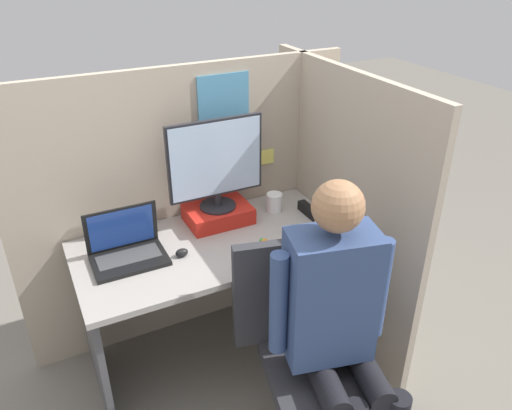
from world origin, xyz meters
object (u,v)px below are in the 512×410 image
object	(u,v)px
office_chair	(307,349)
person	(339,318)
coffee_mug	(274,202)
paper_box	(218,214)
monitor	(216,163)
carrot_toy	(270,249)
stapler	(308,210)
laptop	(127,250)

from	to	relation	value
office_chair	person	bearing A→B (deg)	-76.66
office_chair	coffee_mug	world-z (taller)	office_chair
paper_box	person	distance (m)	0.94
paper_box	coffee_mug	size ratio (longest dim) A/B	3.29
monitor	carrot_toy	xyz separation A→B (m)	(0.10, -0.39, -0.31)
stapler	person	bearing A→B (deg)	-114.15
stapler	carrot_toy	world-z (taller)	stapler
monitor	carrot_toy	world-z (taller)	monitor
laptop	coffee_mug	bearing A→B (deg)	7.32
carrot_toy	office_chair	xyz separation A→B (m)	(-0.03, -0.40, -0.27)
laptop	person	world-z (taller)	person
paper_box	monitor	distance (m)	0.29
monitor	person	bearing A→B (deg)	-83.48
paper_box	office_chair	bearing A→B (deg)	-84.75
office_chair	carrot_toy	bearing A→B (deg)	85.95
laptop	stapler	world-z (taller)	laptop
monitor	coffee_mug	bearing A→B (deg)	-5.92
monitor	person	world-z (taller)	person
monitor	laptop	distance (m)	0.60
office_chair	person	xyz separation A→B (m)	(0.03, -0.15, 0.27)
office_chair	coffee_mug	size ratio (longest dim) A/B	9.55
office_chair	monitor	bearing A→B (deg)	95.23
paper_box	person	size ratio (longest dim) A/B	0.25
laptop	person	distance (m)	1.01
stapler	laptop	bearing A→B (deg)	179.12
monitor	office_chair	size ratio (longest dim) A/B	0.52
monitor	laptop	bearing A→B (deg)	-164.74
coffee_mug	paper_box	bearing A→B (deg)	174.59
office_chair	stapler	bearing A→B (deg)	58.78
stapler	monitor	bearing A→B (deg)	161.47
laptop	carrot_toy	size ratio (longest dim) A/B	2.04
paper_box	stapler	bearing A→B (deg)	-18.21
monitor	person	distance (m)	0.99
monitor	laptop	size ratio (longest dim) A/B	1.48
stapler	coffee_mug	distance (m)	0.19
laptop	coffee_mug	size ratio (longest dim) A/B	3.35
paper_box	laptop	world-z (taller)	laptop
laptop	person	size ratio (longest dim) A/B	0.25
carrot_toy	person	xyz separation A→B (m)	(0.01, -0.54, 0.00)
person	laptop	bearing A→B (deg)	127.65
laptop	carrot_toy	xyz separation A→B (m)	(0.61, -0.26, -0.03)
stapler	person	xyz separation A→B (m)	(-0.35, -0.78, 0.00)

